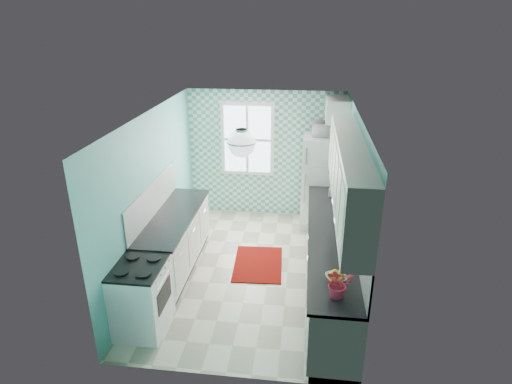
# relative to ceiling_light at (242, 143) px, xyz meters

# --- Properties ---
(floor) EXTENTS (3.00, 4.40, 0.02)m
(floor) POSITION_rel_ceiling_light_xyz_m (0.00, 0.80, -2.33)
(floor) COLOR beige
(floor) RESTS_ON ground
(ceiling) EXTENTS (3.00, 4.40, 0.02)m
(ceiling) POSITION_rel_ceiling_light_xyz_m (0.00, 0.80, 0.19)
(ceiling) COLOR white
(ceiling) RESTS_ON wall_back
(wall_back) EXTENTS (3.00, 0.02, 2.50)m
(wall_back) POSITION_rel_ceiling_light_xyz_m (0.00, 3.01, -1.07)
(wall_back) COLOR #57B0A6
(wall_back) RESTS_ON floor
(wall_front) EXTENTS (3.00, 0.02, 2.50)m
(wall_front) POSITION_rel_ceiling_light_xyz_m (0.00, -1.41, -1.07)
(wall_front) COLOR #57B0A6
(wall_front) RESTS_ON floor
(wall_left) EXTENTS (0.02, 4.40, 2.50)m
(wall_left) POSITION_rel_ceiling_light_xyz_m (-1.51, 0.80, -1.07)
(wall_left) COLOR #57B0A6
(wall_left) RESTS_ON floor
(wall_right) EXTENTS (0.02, 4.40, 2.50)m
(wall_right) POSITION_rel_ceiling_light_xyz_m (1.51, 0.80, -1.07)
(wall_right) COLOR #57B0A6
(wall_right) RESTS_ON floor
(accent_wall) EXTENTS (3.00, 0.01, 2.50)m
(accent_wall) POSITION_rel_ceiling_light_xyz_m (0.00, 2.99, -1.07)
(accent_wall) COLOR #4BA78B
(accent_wall) RESTS_ON wall_back
(window) EXTENTS (1.04, 0.05, 1.44)m
(window) POSITION_rel_ceiling_light_xyz_m (-0.35, 2.96, -0.77)
(window) COLOR white
(window) RESTS_ON wall_back
(backsplash_right) EXTENTS (0.02, 3.60, 0.51)m
(backsplash_right) POSITION_rel_ceiling_light_xyz_m (1.49, 0.40, -1.13)
(backsplash_right) COLOR white
(backsplash_right) RESTS_ON wall_right
(backsplash_left) EXTENTS (0.02, 2.15, 0.51)m
(backsplash_left) POSITION_rel_ceiling_light_xyz_m (-1.49, 0.73, -1.13)
(backsplash_left) COLOR white
(backsplash_left) RESTS_ON wall_left
(upper_cabinets_right) EXTENTS (0.33, 3.20, 0.90)m
(upper_cabinets_right) POSITION_rel_ceiling_light_xyz_m (1.33, 0.20, -0.42)
(upper_cabinets_right) COLOR white
(upper_cabinets_right) RESTS_ON wall_right
(upper_cabinet_fridge) EXTENTS (0.40, 0.74, 0.40)m
(upper_cabinet_fridge) POSITION_rel_ceiling_light_xyz_m (1.30, 2.63, -0.07)
(upper_cabinet_fridge) COLOR white
(upper_cabinet_fridge) RESTS_ON wall_right
(ceiling_light) EXTENTS (0.34, 0.34, 0.35)m
(ceiling_light) POSITION_rel_ceiling_light_xyz_m (0.00, 0.00, 0.00)
(ceiling_light) COLOR silver
(ceiling_light) RESTS_ON ceiling
(base_cabinets_right) EXTENTS (0.60, 3.60, 0.90)m
(base_cabinets_right) POSITION_rel_ceiling_light_xyz_m (1.20, 0.40, -1.87)
(base_cabinets_right) COLOR white
(base_cabinets_right) RESTS_ON floor
(countertop_right) EXTENTS (0.63, 3.60, 0.04)m
(countertop_right) POSITION_rel_ceiling_light_xyz_m (1.19, 0.40, -1.40)
(countertop_right) COLOR black
(countertop_right) RESTS_ON base_cabinets_right
(base_cabinets_left) EXTENTS (0.60, 2.15, 0.90)m
(base_cabinets_left) POSITION_rel_ceiling_light_xyz_m (-1.20, 0.73, -1.87)
(base_cabinets_left) COLOR white
(base_cabinets_left) RESTS_ON floor
(countertop_left) EXTENTS (0.63, 2.15, 0.04)m
(countertop_left) POSITION_rel_ceiling_light_xyz_m (-1.19, 0.73, -1.40)
(countertop_left) COLOR black
(countertop_left) RESTS_ON base_cabinets_left
(fridge) EXTENTS (0.77, 0.76, 1.76)m
(fridge) POSITION_rel_ceiling_light_xyz_m (1.11, 2.60, -1.44)
(fridge) COLOR beige
(fridge) RESTS_ON floor
(stove) EXTENTS (0.60, 0.75, 0.91)m
(stove) POSITION_rel_ceiling_light_xyz_m (-1.20, -0.70, -1.85)
(stove) COLOR white
(stove) RESTS_ON floor
(sink) EXTENTS (0.57, 0.48, 0.53)m
(sink) POSITION_rel_ceiling_light_xyz_m (1.20, 1.18, -1.39)
(sink) COLOR silver
(sink) RESTS_ON countertop_right
(rug) EXTENTS (0.83, 1.14, 0.02)m
(rug) POSITION_rel_ceiling_light_xyz_m (0.09, 0.97, -2.32)
(rug) COLOR maroon
(rug) RESTS_ON floor
(dish_towel) EXTENTS (0.05, 0.22, 0.33)m
(dish_towel) POSITION_rel_ceiling_light_xyz_m (0.89, 1.54, -1.84)
(dish_towel) COLOR #58B396
(dish_towel) RESTS_ON base_cabinets_right
(fruit_bowl) EXTENTS (0.30, 0.30, 0.06)m
(fruit_bowl) POSITION_rel_ceiling_light_xyz_m (1.20, -0.74, -1.35)
(fruit_bowl) COLOR white
(fruit_bowl) RESTS_ON countertop_right
(potted_plant) EXTENTS (0.38, 0.36, 0.34)m
(potted_plant) POSITION_rel_ceiling_light_xyz_m (1.20, -1.06, -1.21)
(potted_plant) COLOR #A71C26
(potted_plant) RESTS_ON countertop_right
(soap_bottle) EXTENTS (0.10, 0.10, 0.21)m
(soap_bottle) POSITION_rel_ceiling_light_xyz_m (1.25, 1.78, -1.28)
(soap_bottle) COLOR #A2B0B7
(soap_bottle) RESTS_ON countertop_right
(microwave) EXTENTS (0.47, 0.32, 0.26)m
(microwave) POSITION_rel_ceiling_light_xyz_m (1.11, 2.60, -0.44)
(microwave) COLOR white
(microwave) RESTS_ON fridge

